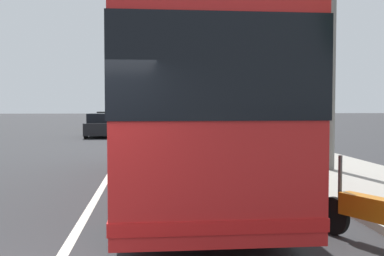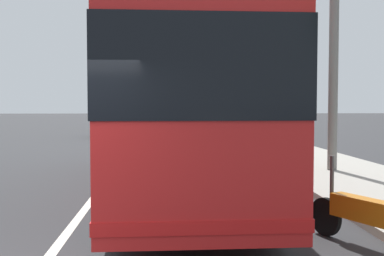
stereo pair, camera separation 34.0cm
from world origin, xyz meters
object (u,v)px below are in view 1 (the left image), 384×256
Objects in this scene: motorcycle_angled at (376,215)px; car_far_distant at (118,117)px; utility_pole at (331,53)px; car_oncoming at (157,118)px; car_ahead_same_lane at (102,126)px; coach_bus at (181,105)px; car_behind_bus at (109,121)px.

car_far_distant reaches higher than motorcycle_angled.
car_far_distant is 0.66× the size of utility_pole.
car_oncoming is at bearing 37.34° from car_far_distant.
car_oncoming is (17.65, -3.72, -0.02)m from car_ahead_same_lane.
utility_pole is (6.91, -2.03, 3.04)m from motorcycle_angled.
coach_bus is 28.19m from car_behind_bus.
coach_bus is 2.92× the size of car_ahead_same_lane.
car_far_distant is at bearing -178.05° from car_ahead_same_lane.
motorcycle_angled is 0.43× the size of car_far_distant.
car_behind_bus is 27.25m from utility_pole.
coach_bus reaches higher than car_ahead_same_lane.
car_ahead_same_lane is 18.04m from car_oncoming.
car_oncoming reaches higher than car_far_distant.
car_oncoming is 34.86m from utility_pole.
motorcycle_angled is 24.51m from car_ahead_same_lane.
utility_pole is (-39.39, -8.75, 2.80)m from car_far_distant.
car_far_distant is 13.67m from car_behind_bus.
car_ahead_same_lane is 0.92× the size of car_behind_bus.
car_oncoming reaches higher than motorcycle_angled.
utility_pole is at bearing 26.45° from car_ahead_same_lane.
coach_bus reaches higher than car_oncoming.
motorcycle_angled is (-4.78, -2.43, -1.55)m from coach_bus.
car_behind_bus is at bearing 154.89° from car_oncoming.
utility_pole is at bearing 19.35° from car_behind_bus.
car_ahead_same_lane is at bearing 25.95° from utility_pole.
car_ahead_same_lane reaches higher than car_oncoming.
car_oncoming is 0.66× the size of utility_pole.
car_ahead_same_lane is (18.94, 3.72, -1.30)m from coach_bus.
car_behind_bus is at bearing 7.53° from coach_bus.
car_oncoming is at bearing 7.37° from utility_pole.
motorcycle_angled is at bearing 4.57° from car_far_distant.
car_far_distant is (41.53, 4.29, -1.31)m from coach_bus.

